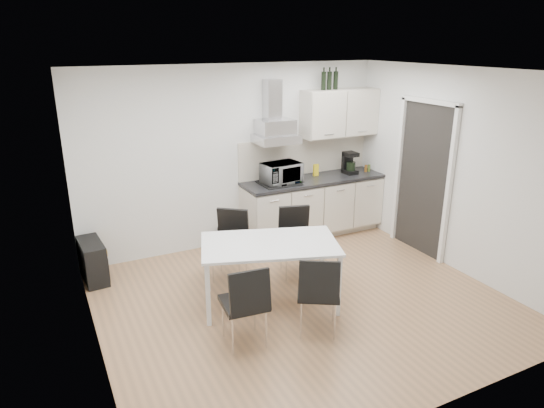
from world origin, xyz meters
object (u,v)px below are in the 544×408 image
(chair_far_left, at_px, (229,246))
(guitar_amp, at_px, (93,261))
(kitchenette, at_px, (314,183))
(chair_near_right, at_px, (318,293))
(floor_speaker, at_px, (225,237))
(chair_near_left, at_px, (244,304))
(dining_table, at_px, (270,249))
(chair_far_right, at_px, (297,243))

(chair_far_left, relative_size, guitar_amp, 1.38)
(kitchenette, xyz_separation_m, chair_near_right, (-1.34, -2.32, -0.39))
(floor_speaker, bearing_deg, guitar_amp, -163.96)
(guitar_amp, bearing_deg, floor_speaker, 3.71)
(chair_near_right, bearing_deg, chair_near_left, -159.22)
(chair_near_left, height_order, chair_near_right, same)
(dining_table, distance_m, floor_speaker, 1.83)
(kitchenette, bearing_deg, chair_near_left, -134.17)
(kitchenette, relative_size, chair_near_left, 2.86)
(chair_far_left, bearing_deg, chair_near_left, 111.77)
(kitchenette, bearing_deg, floor_speaker, 173.36)
(chair_far_right, xyz_separation_m, chair_near_left, (-1.20, -1.08, 0.00))
(chair_far_right, relative_size, chair_near_left, 1.00)
(chair_far_left, relative_size, chair_near_left, 1.00)
(kitchenette, distance_m, guitar_amp, 3.34)
(chair_far_left, height_order, chair_near_left, same)
(dining_table, relative_size, chair_far_left, 1.94)
(chair_near_left, distance_m, guitar_amp, 2.40)
(chair_near_left, relative_size, chair_near_right, 1.00)
(dining_table, bearing_deg, kitchenette, 64.45)
(chair_far_left, bearing_deg, chair_near_right, 142.10)
(chair_near_right, bearing_deg, floor_speaker, 122.77)
(chair_near_right, xyz_separation_m, floor_speaker, (-0.08, 2.48, -0.30))
(chair_far_left, relative_size, floor_speaker, 3.06)
(kitchenette, bearing_deg, dining_table, -134.17)
(dining_table, xyz_separation_m, guitar_amp, (-1.75, 1.50, -0.42))
(dining_table, relative_size, chair_far_right, 1.94)
(kitchenette, xyz_separation_m, chair_near_left, (-2.12, -2.18, -0.39))
(chair_near_right, height_order, floor_speaker, chair_near_right)
(chair_far_right, relative_size, floor_speaker, 3.06)
(chair_near_left, distance_m, chair_near_right, 0.79)
(chair_far_right, distance_m, chair_near_left, 1.62)
(kitchenette, height_order, dining_table, kitchenette)
(kitchenette, height_order, chair_far_left, kitchenette)
(dining_table, relative_size, guitar_amp, 2.69)
(chair_far_left, distance_m, guitar_amp, 1.73)
(chair_far_left, relative_size, chair_near_right, 1.00)
(dining_table, bearing_deg, floor_speaker, 104.69)
(chair_far_right, relative_size, chair_near_right, 1.00)
(kitchenette, distance_m, floor_speaker, 1.59)
(chair_far_right, bearing_deg, chair_far_left, -2.43)
(chair_far_left, bearing_deg, dining_table, 141.52)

